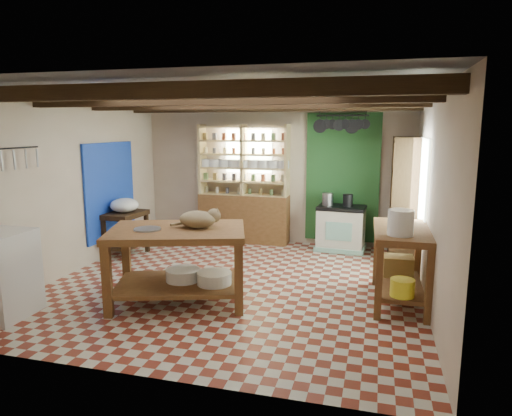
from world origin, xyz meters
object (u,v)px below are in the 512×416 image
(prep_table, at_px, (126,234))
(white_cabinet, at_px, (3,275))
(work_table, at_px, (178,265))
(cat, at_px, (198,219))
(stove, at_px, (341,228))
(right_counter, at_px, (400,266))

(prep_table, height_order, white_cabinet, white_cabinet)
(work_table, xyz_separation_m, prep_table, (-1.71, 1.65, -0.09))
(prep_table, bearing_deg, cat, -35.02)
(stove, distance_m, prep_table, 3.71)
(right_counter, relative_size, cat, 2.82)
(work_table, height_order, prep_table, work_table)
(white_cabinet, bearing_deg, stove, 46.45)
(white_cabinet, xyz_separation_m, cat, (1.96, 1.08, 0.54))
(cat, bearing_deg, white_cabinet, -178.98)
(work_table, height_order, stove, work_table)
(work_table, bearing_deg, white_cabinet, -169.01)
(cat, bearing_deg, right_counter, -15.56)
(work_table, height_order, white_cabinet, white_cabinet)
(right_counter, bearing_deg, cat, -169.25)
(prep_table, height_order, right_counter, right_counter)
(cat, bearing_deg, work_table, -178.69)
(right_counter, bearing_deg, stove, 110.12)
(stove, bearing_deg, work_table, -117.12)
(stove, bearing_deg, prep_table, -155.85)
(cat, bearing_deg, prep_table, 113.97)
(prep_table, bearing_deg, work_table, -40.70)
(stove, bearing_deg, white_cabinet, -128.06)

